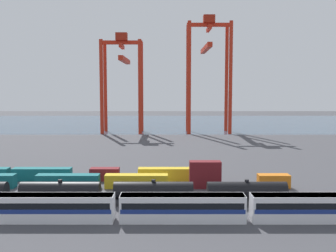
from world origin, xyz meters
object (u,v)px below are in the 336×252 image
object	(u,v)px
shipping_container_5	(272,181)
gantry_crane_west	(121,72)
gantry_crane_central	(207,62)
passenger_train	(181,207)
shipping_container_3	(204,181)
freight_tank_row	(106,193)

from	to	relation	value
shipping_container_5	gantry_crane_west	bearing A→B (deg)	112.10
gantry_crane_west	gantry_crane_central	size ratio (longest dim) A/B	0.85
passenger_train	shipping_container_3	xyz separation A→B (m)	(5.06, 19.41, -0.84)
shipping_container_5	gantry_crane_central	bearing A→B (deg)	91.79
freight_tank_row	gantry_crane_central	size ratio (longest dim) A/B	1.19
shipping_container_3	gantry_crane_west	world-z (taller)	gantry_crane_west
shipping_container_5	gantry_crane_central	size ratio (longest dim) A/B	0.12
passenger_train	freight_tank_row	bearing A→B (deg)	146.03
gantry_crane_west	passenger_train	bearing A→B (deg)	-79.56
gantry_crane_west	shipping_container_5	bearing A→B (deg)	-67.90
gantry_crane_west	gantry_crane_central	xyz separation A→B (m)	(36.98, 0.20, 4.26)
shipping_container_3	gantry_crane_central	world-z (taller)	gantry_crane_central
shipping_container_3	gantry_crane_central	distance (m)	103.54
freight_tank_row	gantry_crane_central	distance (m)	116.91
shipping_container_3	shipping_container_5	world-z (taller)	same
passenger_train	freight_tank_row	distance (m)	14.71
gantry_crane_central	freight_tank_row	bearing A→B (deg)	-103.99
freight_tank_row	shipping_container_3	xyz separation A→B (m)	(17.26, 11.19, -0.65)
shipping_container_3	gantry_crane_west	bearing A→B (deg)	105.21
passenger_train	shipping_container_5	distance (m)	26.69
shipping_container_3	gantry_crane_west	distance (m)	105.21
freight_tank_row	shipping_container_3	distance (m)	20.58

